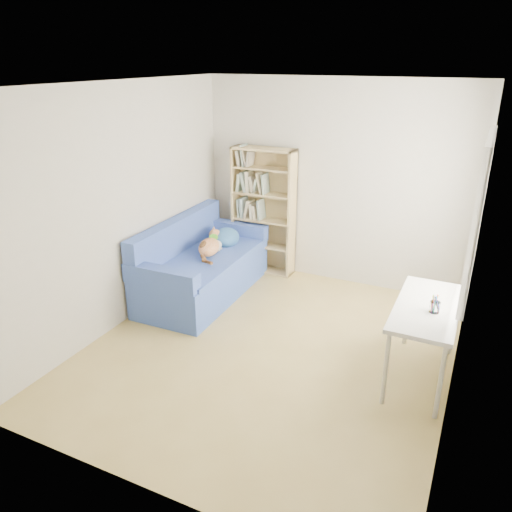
{
  "coord_description": "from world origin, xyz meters",
  "views": [
    {
      "loc": [
        1.77,
        -4.05,
        2.82
      ],
      "look_at": [
        -0.33,
        0.37,
        0.85
      ],
      "focal_mm": 35.0,
      "sensor_mm": 36.0,
      "label": 1
    }
  ],
  "objects_px": {
    "sofa": "(201,267)",
    "bookshelf": "(263,216)",
    "pen_cup": "(435,306)",
    "desk": "(426,313)"
  },
  "relations": [
    {
      "from": "sofa",
      "to": "bookshelf",
      "type": "relative_size",
      "value": 1.13
    },
    {
      "from": "sofa",
      "to": "pen_cup",
      "type": "xyz_separation_m",
      "value": [
        2.84,
        -0.77,
        0.45
      ]
    },
    {
      "from": "desk",
      "to": "sofa",
      "type": "bearing_deg",
      "value": 166.46
    },
    {
      "from": "bookshelf",
      "to": "pen_cup",
      "type": "bearing_deg",
      "value": -35.93
    },
    {
      "from": "sofa",
      "to": "bookshelf",
      "type": "height_order",
      "value": "bookshelf"
    },
    {
      "from": "bookshelf",
      "to": "pen_cup",
      "type": "relative_size",
      "value": 10.18
    },
    {
      "from": "desk",
      "to": "pen_cup",
      "type": "distance_m",
      "value": 0.19
    },
    {
      "from": "desk",
      "to": "pen_cup",
      "type": "relative_size",
      "value": 7.02
    },
    {
      "from": "bookshelf",
      "to": "desk",
      "type": "distance_m",
      "value": 2.91
    },
    {
      "from": "sofa",
      "to": "pen_cup",
      "type": "bearing_deg",
      "value": -16.3
    }
  ]
}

